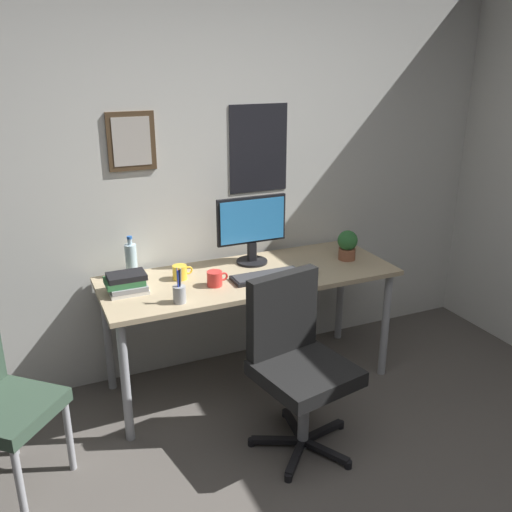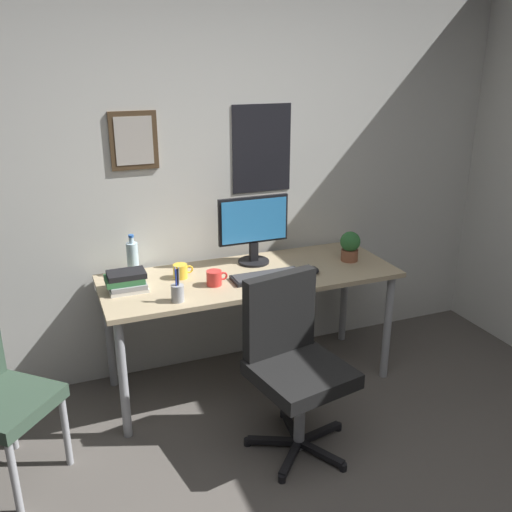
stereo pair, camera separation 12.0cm
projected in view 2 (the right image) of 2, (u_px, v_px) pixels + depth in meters
wall_back at (202, 174)px, 3.52m from camera, size 4.40×0.10×2.60m
desk at (250, 285)px, 3.42m from camera, size 1.80×0.67×0.75m
office_chair at (292, 356)px, 2.91m from camera, size 0.58×0.57×0.95m
monitor at (254, 227)px, 3.50m from camera, size 0.46×0.20×0.43m
keyboard at (267, 276)px, 3.33m from camera, size 0.43×0.15×0.03m
computer_mouse at (313, 270)px, 3.41m from camera, size 0.06×0.11×0.04m
water_bottle at (133, 258)px, 3.36m from camera, size 0.07×0.07×0.25m
coffee_mug_near at (181, 271)px, 3.32m from camera, size 0.12×0.09×0.09m
coffee_mug_far at (214, 278)px, 3.22m from camera, size 0.13×0.09×0.09m
potted_plant at (350, 245)px, 3.58m from camera, size 0.13×0.13×0.20m
pen_cup at (178, 292)px, 3.00m from camera, size 0.07×0.07×0.20m
book_stack_left at (126, 281)px, 3.14m from camera, size 0.23×0.18×0.11m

